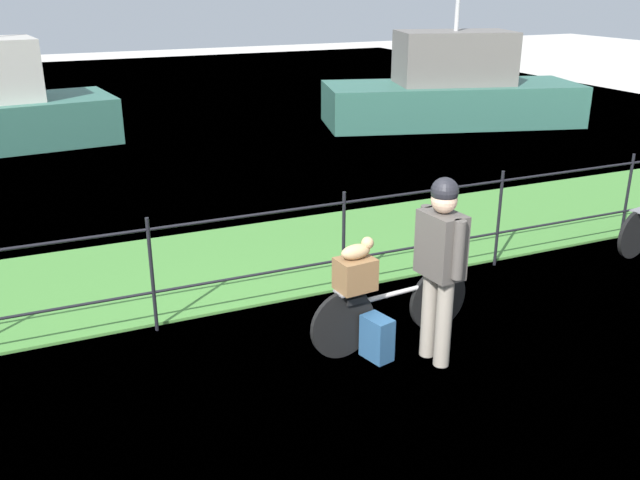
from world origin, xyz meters
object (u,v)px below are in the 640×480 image
at_px(cyclist_person, 440,255).
at_px(terrier_dog, 358,250).
at_px(bicycle_main, 390,310).
at_px(backpack_on_paving, 377,338).
at_px(wooden_crate, 355,274).
at_px(moored_boat_mid, 452,91).

bearing_deg(cyclist_person, terrier_dog, 145.43).
height_order(bicycle_main, backpack_on_paving, bicycle_main).
bearing_deg(wooden_crate, terrier_dog, 5.38).
bearing_deg(wooden_crate, bicycle_main, 5.38).
bearing_deg(bicycle_main, moored_boat_mid, 52.99).
bearing_deg(bicycle_main, cyclist_person, -63.87).
xyz_separation_m(cyclist_person, backpack_on_paving, (-0.46, 0.23, -0.80)).
bearing_deg(cyclist_person, bicycle_main, 116.13).
distance_m(terrier_dog, backpack_on_paving, 0.83).
distance_m(wooden_crate, terrier_dog, 0.22).
height_order(wooden_crate, moored_boat_mid, moored_boat_mid).
height_order(bicycle_main, wooden_crate, wooden_crate).
xyz_separation_m(cyclist_person, moored_boat_mid, (6.21, 8.95, -0.25)).
xyz_separation_m(bicycle_main, cyclist_person, (0.21, -0.43, 0.66)).
height_order(wooden_crate, cyclist_person, cyclist_person).
bearing_deg(cyclist_person, backpack_on_paving, 152.82).
relative_size(wooden_crate, cyclist_person, 0.19).
bearing_deg(bicycle_main, wooden_crate, -174.62).
height_order(cyclist_person, moored_boat_mid, moored_boat_mid).
relative_size(terrier_dog, backpack_on_paving, 0.80).
height_order(cyclist_person, backpack_on_paving, cyclist_person).
bearing_deg(terrier_dog, wooden_crate, -174.62).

